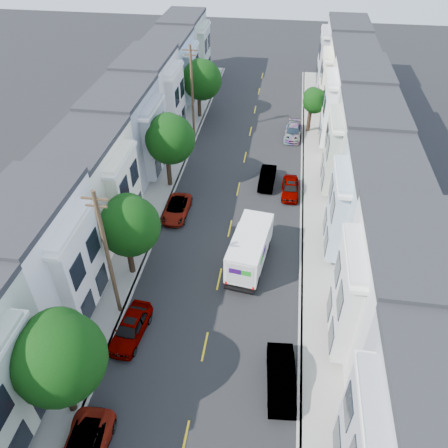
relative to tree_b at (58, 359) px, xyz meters
name	(u,v)px	position (x,y,z in m)	size (l,w,h in m)	color
ground	(205,347)	(6.30, 5.17, -4.98)	(160.00, 160.00, 0.00)	black
road_slab	(234,208)	(6.30, 20.17, -4.97)	(12.00, 70.00, 0.02)	black
curb_left	(169,201)	(0.25, 20.17, -4.90)	(0.30, 70.00, 0.15)	gray
curb_right	(302,213)	(12.35, 20.17, -4.90)	(0.30, 70.00, 0.15)	gray
sidewalk_left	(155,200)	(-1.05, 20.17, -4.90)	(2.60, 70.00, 0.15)	gray
sidewalk_right	(317,214)	(13.65, 20.17, -4.90)	(2.60, 70.00, 0.15)	gray
centerline	(234,208)	(6.30, 20.17, -4.98)	(0.12, 70.00, 0.01)	gold
townhouse_row_left	(116,197)	(-4.85, 20.17, -4.98)	(5.00, 70.00, 8.50)	#AEC1D2
townhouse_row_right	(360,219)	(17.45, 20.17, -4.98)	(5.00, 70.00, 8.50)	#AEC1D2
tree_b	(58,359)	(0.00, 0.00, 0.00)	(4.70, 4.70, 7.35)	black
tree_c	(129,226)	(0.00, 10.96, -0.43)	(4.31, 4.31, 6.73)	black
tree_d	(169,140)	(0.00, 22.83, 0.00)	(4.52, 4.52, 7.27)	black
tree_e	(201,80)	(0.00, 38.12, -0.30)	(4.70, 4.70, 7.04)	black
tree_far_r	(314,101)	(13.19, 36.09, -1.26)	(2.76, 2.76, 5.15)	black
utility_pole_near	(108,257)	(0.00, 7.17, 0.17)	(1.60, 0.26, 10.00)	#42301E
utility_pole_far	(192,93)	(0.00, 33.17, 0.17)	(1.60, 0.26, 10.00)	#42301E
fedex_truck	(250,248)	(8.34, 13.08, -3.30)	(2.41, 6.27, 3.01)	silver
lead_sedan	(267,178)	(8.95, 24.47, -4.30)	(1.43, 4.05, 1.35)	black
parked_left_c	(131,328)	(1.40, 5.37, -4.25)	(1.73, 4.51, 1.46)	gray
parked_left_d	(177,209)	(1.40, 18.41, -4.36)	(2.04, 4.43, 1.23)	#5D0F0A
parked_right_b	(281,378)	(11.20, 3.16, -4.23)	(1.58, 4.48, 1.49)	white
parked_right_c	(290,188)	(11.20, 23.02, -4.31)	(1.59, 4.14, 1.34)	black
parked_right_d	(293,132)	(11.20, 34.47, -4.33)	(1.80, 4.29, 1.29)	black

